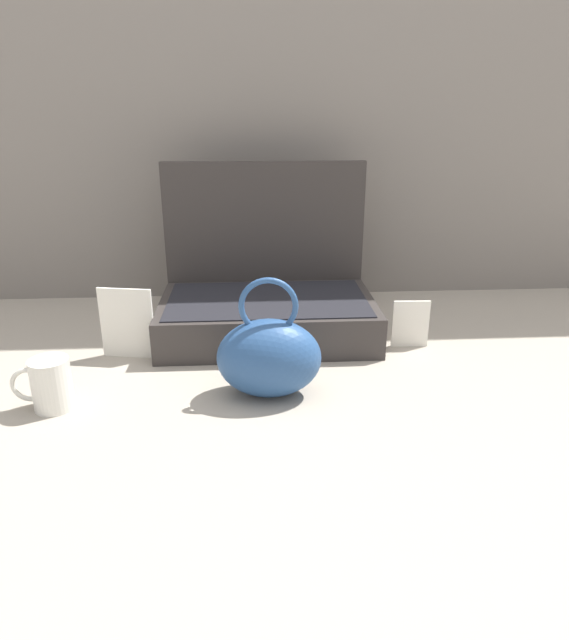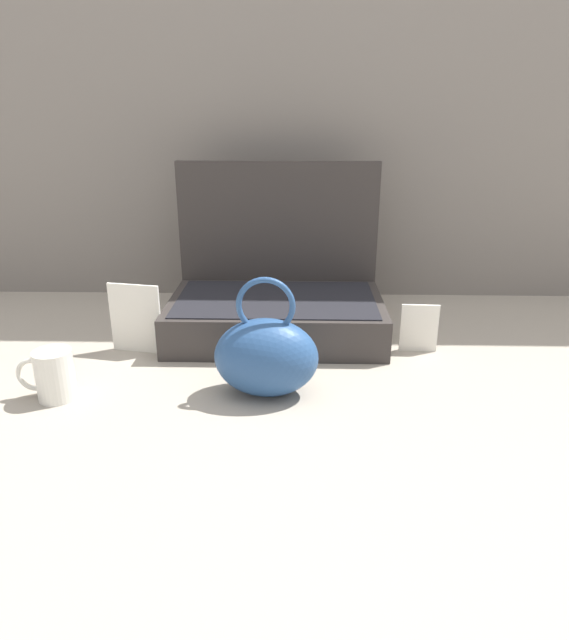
% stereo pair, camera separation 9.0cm
% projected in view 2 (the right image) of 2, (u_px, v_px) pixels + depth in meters
% --- Properties ---
extents(ground_plane, '(6.00, 6.00, 0.00)m').
position_uv_depth(ground_plane, '(297.00, 376.00, 1.17)').
color(ground_plane, '#9E9384').
extents(back_wall, '(3.20, 0.06, 1.40)m').
position_uv_depth(back_wall, '(300.00, 35.00, 1.46)').
color(back_wall, gray).
rests_on(back_wall, ground_plane).
extents(open_suitcase, '(0.51, 0.33, 0.40)m').
position_uv_depth(open_suitcase, '(277.00, 298.00, 1.38)').
color(open_suitcase, '#332D2B').
rests_on(open_suitcase, ground_plane).
extents(teal_pouch_handbag, '(0.21, 0.14, 0.24)m').
position_uv_depth(teal_pouch_handbag, '(266.00, 356.00, 1.07)').
color(teal_pouch_handbag, '#284C7F').
rests_on(teal_pouch_handbag, ground_plane).
extents(coffee_mug, '(0.11, 0.07, 0.10)m').
position_uv_depth(coffee_mug, '(54.00, 375.00, 1.07)').
color(coffee_mug, silver).
rests_on(coffee_mug, ground_plane).
extents(info_card_left, '(0.08, 0.01, 0.11)m').
position_uv_depth(info_card_left, '(419.00, 328.00, 1.27)').
color(info_card_left, white).
rests_on(info_card_left, ground_plane).
extents(poster_card_right, '(0.12, 0.03, 0.16)m').
position_uv_depth(poster_card_right, '(136.00, 319.00, 1.26)').
color(poster_card_right, white).
rests_on(poster_card_right, ground_plane).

